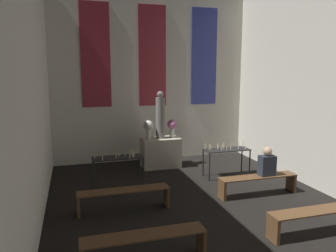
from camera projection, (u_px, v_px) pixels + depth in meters
The scene contains 13 objects.
wall_back at pixel (152, 73), 10.40m from camera, with size 6.48×0.16×5.53m.
wall_left at pixel (23, 76), 4.89m from camera, with size 0.12×9.90×5.53m.
altar at pixel (160, 152), 9.83m from camera, with size 1.12×0.69×0.88m.
statue at pixel (160, 116), 9.66m from camera, with size 0.27×0.27×1.40m.
flower_vase_left at pixel (148, 127), 9.60m from camera, with size 0.29×0.29×0.54m.
flower_vase_right at pixel (172, 126), 9.81m from camera, with size 0.29×0.29×0.54m.
candle_rack_left at pixel (118, 161), 8.04m from camera, with size 1.24×0.49×0.95m.
candle_rack_right at pixel (226, 152), 8.86m from camera, with size 1.24×0.49×0.96m.
pew_second_left at pixel (144, 242), 4.85m from camera, with size 1.87×0.36×0.45m.
pew_second_right at pixel (318, 216), 5.72m from camera, with size 1.87×0.36×0.45m.
pew_back_left at pixel (124, 195), 6.69m from camera, with size 1.87×0.36×0.45m.
pew_back_right at pixel (258, 181), 7.56m from camera, with size 1.87×0.36×0.45m.
person_seated at pixel (267, 163), 7.56m from camera, with size 0.36×0.24×0.67m.
Camera 1 is at (-2.50, -0.53, 2.81)m, focal length 35.00 mm.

